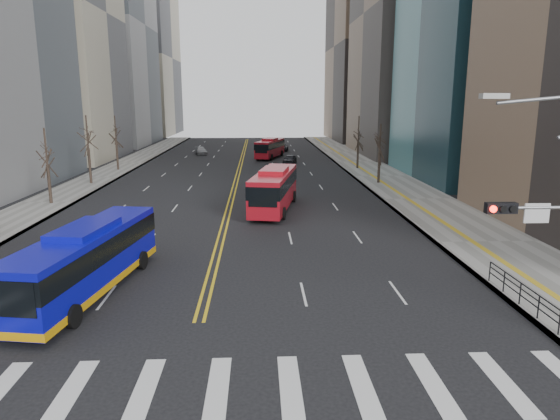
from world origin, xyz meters
name	(u,v)px	position (x,y,z in m)	size (l,w,h in m)	color
ground	(181,390)	(0.00, 0.00, 0.00)	(220.00, 220.00, 0.00)	black
sidewalk_right	(381,176)	(17.50, 45.00, 0.07)	(7.00, 130.00, 0.15)	slate
sidewalk_left	(98,178)	(-16.50, 45.00, 0.07)	(5.00, 130.00, 0.15)	slate
crosswalk	(181,390)	(0.00, 0.00, 0.01)	(26.70, 4.00, 0.01)	silver
centerline	(240,167)	(0.00, 55.00, 0.01)	(0.55, 100.00, 0.01)	gold
office_towers	(241,3)	(0.12, 68.51, 23.92)	(83.00, 134.00, 58.00)	gray
pedestrian_railing	(520,290)	(14.30, 6.00, 0.82)	(0.06, 6.06, 1.02)	black
street_trees	(158,145)	(-7.18, 34.55, 4.87)	(35.20, 47.20, 7.60)	#2E221C
blue_bus	(87,258)	(-5.68, 8.61, 1.77)	(4.25, 11.78, 3.37)	#0B0DAE
red_bus_near	(274,187)	(3.91, 27.03, 1.97)	(4.61, 11.47, 3.55)	#A8111D
red_bus_far	(270,147)	(4.50, 65.64, 1.78)	(5.12, 10.18, 3.18)	#A8111D
car_dark_mid	(290,159)	(7.20, 57.78, 0.70)	(1.65, 4.10, 1.40)	black
car_silver	(201,151)	(-7.24, 71.63, 0.61)	(1.72, 4.22, 1.23)	gray
car_dark_far	(282,148)	(6.94, 76.61, 0.65)	(2.16, 4.68, 1.30)	black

